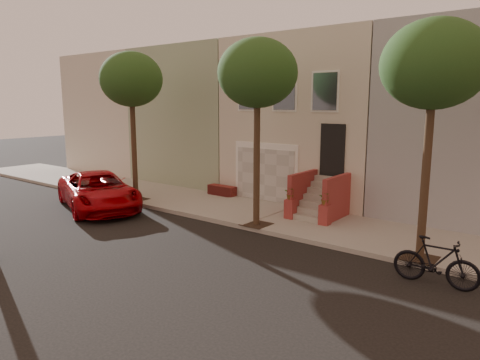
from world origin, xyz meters
The scene contains 9 objects.
ground centered at (0.00, 0.00, 0.00)m, with size 90.00×90.00×0.00m, color black.
sidewalk centered at (0.00, 5.35, 0.07)m, with size 40.00×3.70×0.15m, color gray.
house_row centered at (0.00, 11.19, 3.64)m, with size 33.10×11.70×7.00m.
tree_left centered at (-5.50, 3.90, 5.26)m, with size 2.70×2.57×6.30m.
tree_mid centered at (1.00, 3.90, 5.26)m, with size 2.70×2.57×6.30m.
tree_right centered at (6.50, 3.90, 5.26)m, with size 2.70×2.57×6.30m.
utility_pole centered at (8.00, -3.20, 5.19)m, with size 23.60×1.22×10.00m.
pickup_truck centered at (-5.83, 2.24, 0.76)m, with size 2.52×5.45×1.52m, color #9F0006.
motorcycle centered at (7.22, 2.62, 0.59)m, with size 0.56×1.97×1.19m, color black.
Camera 1 is at (9.65, -8.12, 4.35)m, focal length 32.84 mm.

